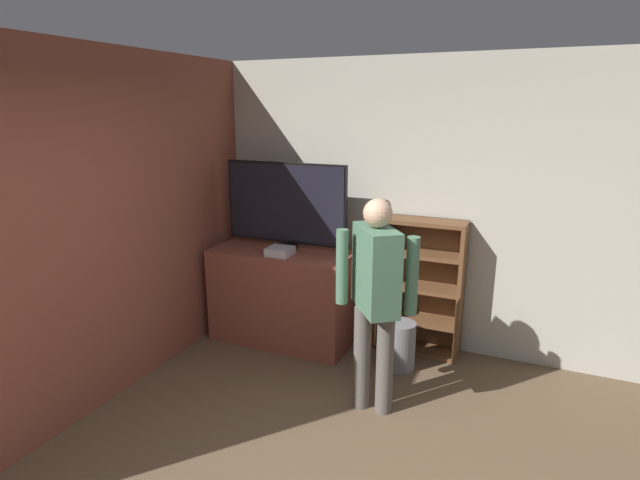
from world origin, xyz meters
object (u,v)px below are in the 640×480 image
object	(u,v)px
game_console	(280,251)
person	(375,289)
waste_bin	(400,345)
television	(286,204)
bookshelf	(408,288)

from	to	relation	value
game_console	person	distance (m)	1.30
waste_bin	television	bearing A→B (deg)	171.21
television	waste_bin	bearing A→B (deg)	-8.79
game_console	bookshelf	bearing A→B (deg)	22.02
television	game_console	bearing A→B (deg)	-76.81
person	waste_bin	bearing A→B (deg)	141.00
television	game_console	size ratio (longest dim) A/B	5.58
television	game_console	world-z (taller)	television
bookshelf	waste_bin	bearing A→B (deg)	-84.00
person	bookshelf	bearing A→B (deg)	144.01
game_console	bookshelf	distance (m)	1.25
television	person	xyz separation A→B (m)	(1.18, -0.88, -0.38)
television	waste_bin	xyz separation A→B (m)	(1.21, -0.19, -1.14)
game_console	person	bearing A→B (deg)	-29.66
bookshelf	person	xyz separation A→B (m)	(0.01, -1.09, 0.37)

